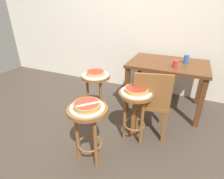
{
  "coord_description": "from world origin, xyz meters",
  "views": [
    {
      "loc": [
        0.97,
        -1.46,
        1.5
      ],
      "look_at": [
        0.19,
        0.27,
        0.57
      ],
      "focal_mm": 28.37,
      "sensor_mm": 36.0,
      "label": 1
    }
  ],
  "objects_px": {
    "cup_near_edge": "(175,64)",
    "serving_plate_foreground": "(87,108)",
    "stool_foreground": "(88,123)",
    "serving_plate_middle": "(136,92)",
    "stool_leftside": "(96,86)",
    "pizza_server_knife": "(89,104)",
    "pizza_leftside": "(95,73)",
    "pizza_middle": "(136,89)",
    "dining_table": "(167,69)",
    "stool_middle": "(135,105)",
    "serving_plate_leftside": "(96,75)",
    "wooden_chair": "(151,101)",
    "pizza_foreground": "(87,105)",
    "cup_far_edge": "(186,59)"
  },
  "relations": [
    {
      "from": "cup_near_edge",
      "to": "serving_plate_foreground",
      "type": "bearing_deg",
      "value": -116.99
    },
    {
      "from": "stool_foreground",
      "to": "cup_near_edge",
      "type": "height_order",
      "value": "cup_near_edge"
    },
    {
      "from": "serving_plate_middle",
      "to": "stool_leftside",
      "type": "height_order",
      "value": "serving_plate_middle"
    },
    {
      "from": "pizza_server_knife",
      "to": "serving_plate_foreground",
      "type": "bearing_deg",
      "value": 99.71
    },
    {
      "from": "pizza_leftside",
      "to": "serving_plate_foreground",
      "type": "bearing_deg",
      "value": -66.43
    },
    {
      "from": "pizza_middle",
      "to": "cup_near_edge",
      "type": "distance_m",
      "value": 0.79
    },
    {
      "from": "stool_leftside",
      "to": "dining_table",
      "type": "xyz_separation_m",
      "value": [
        0.84,
        0.64,
        0.16
      ]
    },
    {
      "from": "serving_plate_foreground",
      "to": "dining_table",
      "type": "height_order",
      "value": "dining_table"
    },
    {
      "from": "stool_middle",
      "to": "serving_plate_leftside",
      "type": "height_order",
      "value": "serving_plate_leftside"
    },
    {
      "from": "cup_near_edge",
      "to": "wooden_chair",
      "type": "height_order",
      "value": "wooden_chair"
    },
    {
      "from": "cup_near_edge",
      "to": "stool_middle",
      "type": "bearing_deg",
      "value": -112.62
    },
    {
      "from": "serving_plate_foreground",
      "to": "dining_table",
      "type": "distance_m",
      "value": 1.48
    },
    {
      "from": "pizza_foreground",
      "to": "stool_leftside",
      "type": "distance_m",
      "value": 0.84
    },
    {
      "from": "stool_foreground",
      "to": "serving_plate_leftside",
      "type": "bearing_deg",
      "value": 113.57
    },
    {
      "from": "pizza_foreground",
      "to": "serving_plate_leftside",
      "type": "relative_size",
      "value": 0.72
    },
    {
      "from": "cup_near_edge",
      "to": "pizza_server_knife",
      "type": "bearing_deg",
      "value": -115.49
    },
    {
      "from": "serving_plate_foreground",
      "to": "pizza_leftside",
      "type": "height_order",
      "value": "pizza_leftside"
    },
    {
      "from": "stool_foreground",
      "to": "pizza_server_knife",
      "type": "xyz_separation_m",
      "value": [
        0.03,
        -0.02,
        0.22
      ]
    },
    {
      "from": "pizza_foreground",
      "to": "pizza_middle",
      "type": "distance_m",
      "value": 0.58
    },
    {
      "from": "pizza_foreground",
      "to": "pizza_middle",
      "type": "bearing_deg",
      "value": 57.1
    },
    {
      "from": "stool_middle",
      "to": "serving_plate_middle",
      "type": "bearing_deg",
      "value": 14.04
    },
    {
      "from": "stool_foreground",
      "to": "wooden_chair",
      "type": "relative_size",
      "value": 0.74
    },
    {
      "from": "serving_plate_leftside",
      "to": "cup_near_edge",
      "type": "distance_m",
      "value": 1.06
    },
    {
      "from": "stool_foreground",
      "to": "wooden_chair",
      "type": "height_order",
      "value": "wooden_chair"
    },
    {
      "from": "stool_leftside",
      "to": "wooden_chair",
      "type": "bearing_deg",
      "value": -7.45
    },
    {
      "from": "wooden_chair",
      "to": "dining_table",
      "type": "bearing_deg",
      "value": 85.35
    },
    {
      "from": "pizza_leftside",
      "to": "pizza_server_knife",
      "type": "height_order",
      "value": "pizza_server_knife"
    },
    {
      "from": "dining_table",
      "to": "cup_near_edge",
      "type": "xyz_separation_m",
      "value": [
        0.11,
        -0.17,
        0.15
      ]
    },
    {
      "from": "dining_table",
      "to": "wooden_chair",
      "type": "distance_m",
      "value": 0.76
    },
    {
      "from": "stool_middle",
      "to": "pizza_middle",
      "type": "distance_m",
      "value": 0.2
    },
    {
      "from": "stool_foreground",
      "to": "dining_table",
      "type": "relative_size",
      "value": 0.58
    },
    {
      "from": "serving_plate_leftside",
      "to": "stool_leftside",
      "type": "bearing_deg",
      "value": -90.0
    },
    {
      "from": "serving_plate_foreground",
      "to": "serving_plate_middle",
      "type": "relative_size",
      "value": 0.96
    },
    {
      "from": "pizza_leftside",
      "to": "cup_far_edge",
      "type": "relative_size",
      "value": 2.07
    },
    {
      "from": "cup_far_edge",
      "to": "wooden_chair",
      "type": "distance_m",
      "value": 0.91
    },
    {
      "from": "serving_plate_foreground",
      "to": "pizza_middle",
      "type": "height_order",
      "value": "pizza_middle"
    },
    {
      "from": "pizza_foreground",
      "to": "wooden_chair",
      "type": "xyz_separation_m",
      "value": [
        0.45,
        0.64,
        -0.2
      ]
    },
    {
      "from": "wooden_chair",
      "to": "stool_middle",
      "type": "bearing_deg",
      "value": -130.91
    },
    {
      "from": "serving_plate_foreground",
      "to": "wooden_chair",
      "type": "height_order",
      "value": "wooden_chair"
    },
    {
      "from": "serving_plate_foreground",
      "to": "cup_near_edge",
      "type": "bearing_deg",
      "value": 63.01
    },
    {
      "from": "serving_plate_middle",
      "to": "pizza_leftside",
      "type": "bearing_deg",
      "value": 158.18
    },
    {
      "from": "stool_middle",
      "to": "wooden_chair",
      "type": "height_order",
      "value": "wooden_chair"
    },
    {
      "from": "pizza_foreground",
      "to": "stool_middle",
      "type": "height_order",
      "value": "pizza_foreground"
    },
    {
      "from": "pizza_foreground",
      "to": "serving_plate_middle",
      "type": "relative_size",
      "value": 0.76
    },
    {
      "from": "pizza_leftside",
      "to": "stool_foreground",
      "type": "bearing_deg",
      "value": -66.43
    },
    {
      "from": "stool_foreground",
      "to": "pizza_leftside",
      "type": "xyz_separation_m",
      "value": [
        -0.32,
        0.74,
        0.2
      ]
    },
    {
      "from": "pizza_middle",
      "to": "pizza_foreground",
      "type": "bearing_deg",
      "value": -122.9
    },
    {
      "from": "cup_near_edge",
      "to": "cup_far_edge",
      "type": "height_order",
      "value": "cup_far_edge"
    },
    {
      "from": "serving_plate_leftside",
      "to": "pizza_middle",
      "type": "bearing_deg",
      "value": -21.82
    },
    {
      "from": "pizza_server_knife",
      "to": "stool_middle",
      "type": "bearing_deg",
      "value": 14.04
    }
  ]
}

